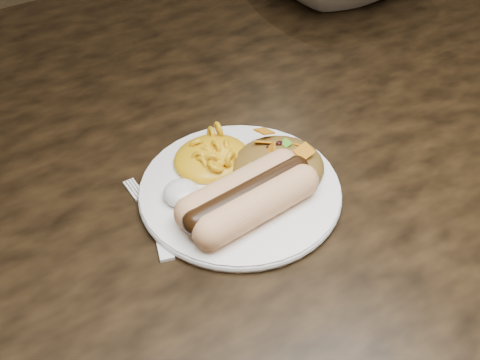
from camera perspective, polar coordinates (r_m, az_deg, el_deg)
table at (r=0.81m, az=-5.58°, el=0.89°), size 1.60×0.90×0.75m
plate at (r=0.63m, az=0.00°, el=-1.05°), size 0.24×0.24×0.01m
hotdog at (r=0.59m, az=0.86°, el=-1.61°), size 0.14×0.08×0.04m
mac_and_cheese at (r=0.65m, az=-2.92°, el=3.13°), size 0.12×0.11×0.04m
sour_cream at (r=0.61m, az=-6.02°, el=-1.04°), size 0.05×0.05×0.02m
taco_salad at (r=0.64m, az=3.92°, el=2.09°), size 0.11×0.10×0.05m
fork at (r=0.61m, az=-8.16°, el=-4.51°), size 0.07×0.16×0.00m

